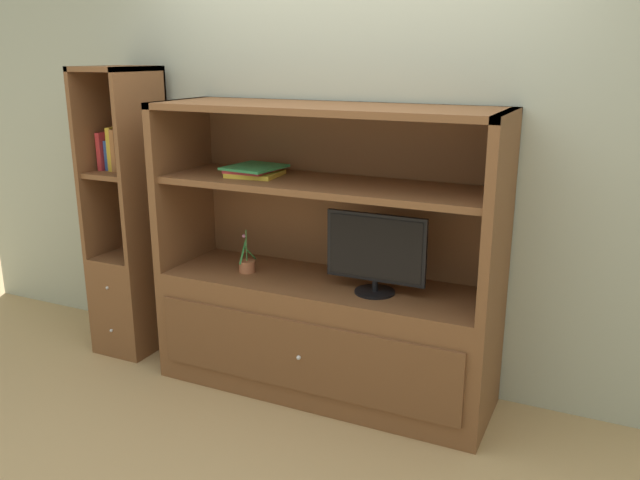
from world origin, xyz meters
name	(u,v)px	position (x,y,z in m)	size (l,w,h in m)	color
ground_plane	(292,421)	(0.00, 0.00, 0.00)	(8.00, 8.00, 0.00)	tan
painted_rear_wall	(350,139)	(0.00, 0.75, 1.40)	(6.00, 0.10, 2.80)	#ADB29E
media_console	(324,307)	(0.00, 0.41, 0.50)	(1.90, 0.62, 1.62)	brown
tv_monitor	(376,252)	(0.32, 0.35, 0.88)	(0.54, 0.21, 0.43)	black
potted_plant	(247,265)	(-0.47, 0.35, 0.70)	(0.09, 0.13, 0.25)	#B26642
magazine_stack	(254,171)	(-0.43, 0.40, 1.24)	(0.31, 0.33, 0.05)	gold
bookshelf_tall	(132,256)	(-1.37, 0.41, 0.61)	(0.37, 0.47, 1.80)	brown
upright_book_row	(117,150)	(-1.41, 0.40, 1.30)	(0.18, 0.17, 0.27)	red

